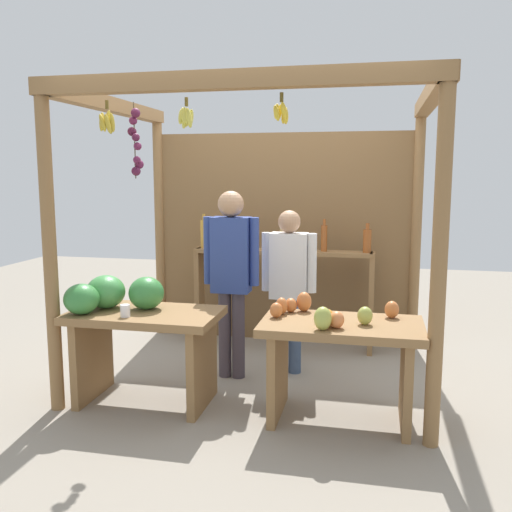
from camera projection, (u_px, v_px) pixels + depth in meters
ground_plane at (261, 374)px, 4.90m from camera, size 12.00×12.00×0.00m
market_stall at (271, 210)px, 5.13m from camera, size 2.81×2.19×2.40m
fruit_counter_left at (133, 321)px, 4.22m from camera, size 1.13×0.64×0.97m
fruit_counter_right at (339, 347)px, 3.91m from camera, size 1.13×0.65×0.88m
bottle_shelf_unit at (282, 272)px, 5.53m from camera, size 1.80×0.22×1.35m
vendor_man at (231, 267)px, 4.69m from camera, size 0.48×0.22×1.61m
vendor_woman at (289, 278)px, 4.82m from camera, size 0.48×0.20×1.44m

